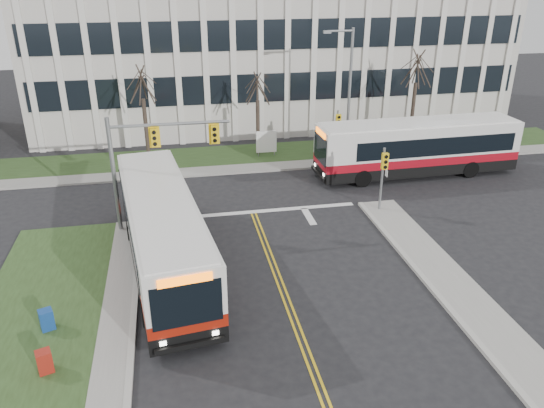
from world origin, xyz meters
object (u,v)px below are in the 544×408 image
at_px(bus_main, 163,234).
at_px(newspaper_box_red, 45,363).
at_px(streetlight, 347,88).
at_px(directory_sign, 266,142).
at_px(newspaper_box_blue, 47,321).
at_px(bus_cross, 417,149).

bearing_deg(bus_main, newspaper_box_red, -129.59).
xyz_separation_m(streetlight, bus_main, (-13.03, -13.26, -3.43)).
distance_m(directory_sign, newspaper_box_blue, 22.12).
relative_size(bus_cross, newspaper_box_red, 14.17).
bearing_deg(bus_cross, directory_sign, -121.69).
distance_m(bus_cross, newspaper_box_red, 26.12).
height_order(streetlight, newspaper_box_red, streetlight).
distance_m(directory_sign, newspaper_box_red, 24.06).
distance_m(bus_main, bus_cross, 19.09).
height_order(bus_main, newspaper_box_blue, bus_main).
relative_size(streetlight, newspaper_box_red, 9.68).
xyz_separation_m(directory_sign, bus_cross, (9.23, -5.36, 0.62)).
distance_m(bus_main, newspaper_box_blue, 6.17).
bearing_deg(bus_cross, newspaper_box_blue, -59.63).
bearing_deg(directory_sign, newspaper_box_blue, -122.87).
height_order(directory_sign, newspaper_box_red, directory_sign).
distance_m(streetlight, bus_cross, 6.46).
distance_m(newspaper_box_blue, newspaper_box_red, 2.52).
bearing_deg(directory_sign, bus_cross, -30.18).
height_order(streetlight, directory_sign, streetlight).
distance_m(bus_cross, newspaper_box_blue, 25.03).
bearing_deg(directory_sign, streetlight, -13.23).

